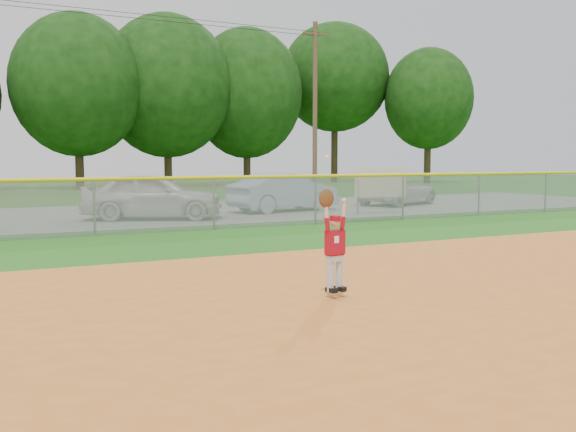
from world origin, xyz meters
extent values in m
plane|color=#1F5C15|center=(0.00, 0.00, 0.00)|extent=(120.00, 120.00, 0.00)
cube|color=slate|center=(0.00, 16.00, 0.01)|extent=(44.00, 10.00, 0.03)
imported|color=silver|center=(-0.78, 13.68, 0.81)|extent=(4.92, 3.48, 1.56)
imported|color=#81A1C0|center=(4.56, 14.67, 0.76)|extent=(4.63, 2.40, 1.45)
imported|color=silver|center=(10.61, 15.52, 0.61)|extent=(4.62, 3.45, 1.17)
cylinder|color=gray|center=(6.29, 12.18, 0.64)|extent=(0.06, 0.06, 1.28)
cylinder|color=gray|center=(7.93, 11.68, 0.64)|extent=(0.06, 0.06, 1.28)
cube|color=#F3E6C7|center=(7.11, 11.93, 1.18)|extent=(1.86, 0.61, 1.07)
cube|color=gray|center=(0.00, 10.00, 0.75)|extent=(40.00, 0.03, 1.50)
cylinder|color=yellow|center=(0.00, 10.00, 1.50)|extent=(40.00, 0.10, 0.10)
cylinder|color=gray|center=(-3.33, 10.00, 0.75)|extent=(0.06, 0.06, 1.50)
cylinder|color=gray|center=(0.00, 10.00, 0.75)|extent=(0.06, 0.06, 1.50)
cylinder|color=gray|center=(3.33, 10.00, 0.75)|extent=(0.06, 0.06, 1.50)
cylinder|color=gray|center=(6.67, 10.00, 0.75)|extent=(0.06, 0.06, 1.50)
cylinder|color=gray|center=(10.00, 10.00, 0.75)|extent=(0.06, 0.06, 1.50)
cylinder|color=gray|center=(13.33, 10.00, 0.75)|extent=(0.06, 0.06, 1.50)
cylinder|color=#4C3823|center=(10.00, 22.00, 4.50)|extent=(0.24, 0.24, 9.00)
cube|color=#4C3823|center=(10.00, 22.00, 8.40)|extent=(1.40, 0.10, 0.10)
cylinder|color=black|center=(1.00, 22.00, 8.30)|extent=(18.50, 0.02, 0.02)
cylinder|color=black|center=(1.00, 22.00, 8.50)|extent=(18.50, 0.02, 0.02)
cylinder|color=#422D1C|center=(0.53, 37.14, 2.32)|extent=(0.56, 0.56, 4.64)
ellipsoid|color=#193F0F|center=(0.53, 37.14, 6.86)|extent=(8.57, 8.57, 9.43)
cylinder|color=#422D1C|center=(6.92, 38.34, 2.44)|extent=(0.56, 0.56, 4.89)
ellipsoid|color=#193F0F|center=(6.92, 38.34, 7.22)|extent=(9.41, 9.41, 10.28)
cylinder|color=#422D1C|center=(13.43, 39.01, 2.39)|extent=(0.56, 0.56, 4.78)
ellipsoid|color=#193F0F|center=(13.43, 39.01, 7.06)|extent=(8.62, 8.62, 10.06)
cylinder|color=#422D1C|center=(21.93, 39.94, 2.99)|extent=(0.56, 0.56, 5.99)
ellipsoid|color=#193F0F|center=(21.93, 39.94, 8.85)|extent=(9.18, 9.18, 9.14)
cylinder|color=#422D1C|center=(28.03, 35.14, 2.35)|extent=(0.56, 0.56, 4.69)
ellipsoid|color=#193F0F|center=(28.03, 35.14, 6.94)|extent=(7.23, 7.23, 8.32)
cylinder|color=silver|center=(-1.70, 0.57, 0.36)|extent=(0.12, 0.12, 0.46)
cylinder|color=silver|center=(-1.53, 0.60, 0.36)|extent=(0.12, 0.12, 0.46)
cube|color=black|center=(-1.69, 0.55, 0.16)|extent=(0.12, 0.20, 0.06)
cube|color=black|center=(-1.53, 0.58, 0.16)|extent=(0.12, 0.20, 0.06)
cube|color=silver|center=(-1.62, 0.59, 0.61)|extent=(0.26, 0.17, 0.09)
cube|color=maroon|center=(-1.62, 0.59, 0.67)|extent=(0.27, 0.18, 0.04)
cube|color=#A00B19|center=(-1.62, 0.59, 0.84)|extent=(0.30, 0.19, 0.35)
cube|color=white|center=(-1.64, 0.50, 0.89)|extent=(0.08, 0.02, 0.10)
sphere|color=beige|center=(-1.62, 0.59, 1.14)|extent=(0.18, 0.18, 0.16)
cylinder|color=#9F0915|center=(-1.62, 0.59, 1.19)|extent=(0.19, 0.19, 0.07)
cube|color=#9F0915|center=(-1.60, 0.51, 1.16)|extent=(0.13, 0.11, 0.01)
cylinder|color=#A00B19|center=(-1.76, 0.56, 1.11)|extent=(0.10, 0.08, 0.19)
cylinder|color=beige|center=(-1.78, 0.56, 1.31)|extent=(0.08, 0.07, 0.21)
ellipsoid|color=#4C2D14|center=(-1.78, 0.56, 1.48)|extent=(0.25, 0.15, 0.28)
sphere|color=white|center=(-1.78, 0.56, 2.06)|extent=(0.08, 0.08, 0.07)
cylinder|color=#A00B19|center=(-1.47, 0.61, 1.11)|extent=(0.10, 0.08, 0.19)
cylinder|color=beige|center=(-1.45, 0.62, 1.31)|extent=(0.08, 0.07, 0.21)
sphere|color=beige|center=(-1.45, 0.62, 1.43)|extent=(0.09, 0.09, 0.07)
camera|label=1|loc=(-6.34, -7.27, 2.05)|focal=40.00mm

